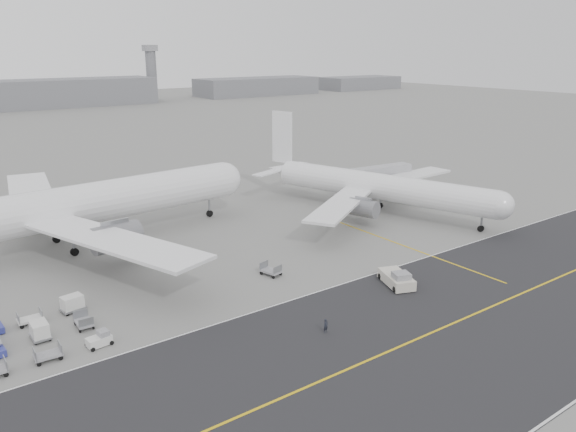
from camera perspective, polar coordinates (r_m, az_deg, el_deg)
ground at (r=70.16m, az=-3.26°, el=-8.70°), size 700.00×700.00×0.00m
taxiway at (r=60.77m, az=10.44°, el=-13.27°), size 220.00×59.00×0.03m
horizon_buildings at (r=321.28m, az=-24.86°, el=9.90°), size 520.00×28.00×28.00m
control_tower at (r=345.74m, az=-13.71°, el=14.05°), size 7.00×7.00×31.25m
airliner_a at (r=92.36m, az=-21.83°, el=0.75°), size 65.97×65.03×22.76m
airliner_b at (r=106.97m, az=8.85°, el=3.03°), size 48.30×49.26×17.56m
pushback_tug at (r=75.66m, az=11.01°, el=-6.28°), size 4.73×7.78×2.22m
jet_bridge at (r=119.11m, az=9.19°, el=4.15°), size 17.29×4.72×6.47m
gse_cluster at (r=67.14m, az=-23.98°, el=-11.48°), size 19.15×18.59×2.06m
stray_dolly at (r=77.86m, az=-1.75°, el=-6.00°), size 2.39×3.17×1.74m
ground_crew_a at (r=62.89m, az=3.86°, el=-11.07°), size 0.62×0.44×1.63m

